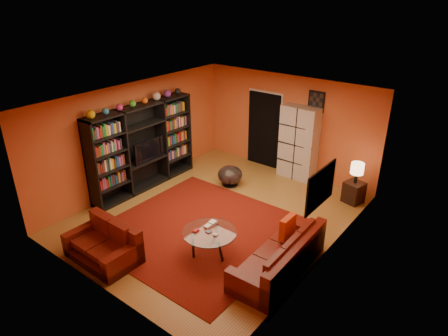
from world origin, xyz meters
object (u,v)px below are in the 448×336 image
Objects in this scene: bowl_chair at (230,175)px; table_lamp at (357,169)px; tv at (147,149)px; side_table at (354,192)px; storage_cabinet at (299,143)px; entertainment_unit at (143,147)px; sofa at (282,259)px; loveseat at (106,244)px; coffee_table at (209,234)px.

table_lamp is (2.79, 1.09, 0.57)m from bowl_chair.
tv reaches higher than side_table.
entertainment_unit is at bearing -132.17° from storage_cabinet.
sofa is at bearing -10.18° from entertainment_unit.
tv is at bearing -132.31° from storage_cabinet.
loveseat is 5.38m from storage_cabinet.
entertainment_unit is at bearing -140.92° from bowl_chair.
storage_cabinet is at bearing 167.46° from table_lamp.
storage_cabinet is at bearing 167.46° from side_table.
coffee_table is at bearing -49.33° from loveseat.
sofa is at bearing -37.59° from bowl_chair.
side_table is (4.39, 2.36, -0.73)m from tv.
entertainment_unit is at bearing -151.37° from table_lamp.
bowl_chair is (-1.09, -1.46, -0.68)m from storage_cabinet.
storage_cabinet reaches higher than sofa.
loveseat is 2.81× the size of table_lamp.
bowl_chair reaches higher than coffee_table.
storage_cabinet reaches higher than loveseat.
entertainment_unit reaches higher than side_table.
table_lamp is at bearing -29.55° from loveseat.
storage_cabinet is at bearing 113.29° from sofa.
bowl_chair is (1.65, 1.34, -0.77)m from entertainment_unit.
entertainment_unit reaches higher than sofa.
bowl_chair is at bearing 119.65° from coffee_table.
bowl_chair is (0.02, 3.76, -0.01)m from loveseat.
side_table is (0.03, 3.21, -0.04)m from sofa.
loveseat is 2.21× the size of bowl_chair.
bowl_chair is (-1.44, 2.53, -0.19)m from coffee_table.
sofa is (4.36, -0.86, -0.70)m from tv.
table_lamp is (4.44, 2.42, -0.20)m from entertainment_unit.
sofa is 4.30× the size of table_lamp.
sofa is at bearing -101.11° from tv.
entertainment_unit reaches higher than storage_cabinet.
coffee_table is 2.91m from bowl_chair.
coffee_table is (1.46, 1.23, 0.17)m from loveseat.
side_table is 0.60m from table_lamp.
tv reaches higher than coffee_table.
storage_cabinet is at bearing -44.47° from tv.
tv reaches higher than bowl_chair.
sofa is at bearing -62.85° from storage_cabinet.
storage_cabinet is 3.91× the size of table_lamp.
entertainment_unit is 0.11m from tv.
sofa reaches higher than bowl_chair.
side_table is at bearing -29.55° from loveseat.
tv is (0.05, 0.06, -0.07)m from entertainment_unit.
entertainment_unit is at bearing 142.32° from tv.
storage_cabinet is (-0.35, 3.99, 0.50)m from coffee_table.
entertainment_unit is 4.81× the size of bowl_chair.
loveseat is 1.37× the size of coffee_table.
storage_cabinet is (1.11, 5.22, 0.67)m from loveseat.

